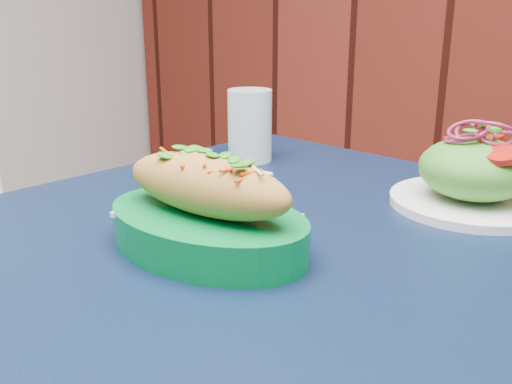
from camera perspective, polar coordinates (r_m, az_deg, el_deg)
The scene contains 4 objects.
cafe_table at distance 0.73m, azimuth 3.22°, elevation -10.26°, with size 0.88×0.88×0.75m.
banh_mi_basket at distance 0.63m, azimuth -4.96°, elevation -1.86°, with size 0.25×0.17×0.12m.
salad_plate at distance 0.82m, azimuth 21.01°, elevation 1.62°, with size 0.22×0.22×0.12m.
water_glass at distance 1.00m, azimuth -0.62°, elevation 6.66°, with size 0.08×0.08×0.12m, color silver.
Camera 1 is at (-0.01, 0.81, 1.01)m, focal length 40.00 mm.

